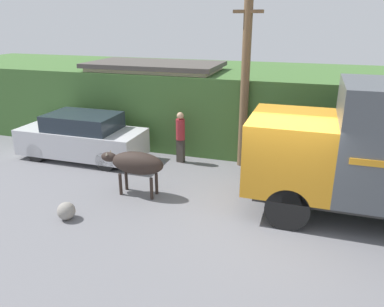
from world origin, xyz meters
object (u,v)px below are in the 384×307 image
at_px(parked_suv, 82,137).
at_px(roadside_rock, 66,211).
at_px(brown_cow, 136,163).
at_px(utility_pole, 245,80).
at_px(pedestrian_on_hill, 180,135).

height_order(parked_suv, roadside_rock, parked_suv).
bearing_deg(brown_cow, utility_pole, 39.02).
height_order(brown_cow, utility_pole, utility_pole).
bearing_deg(roadside_rock, brown_cow, 60.01).
relative_size(parked_suv, utility_pole, 0.79).
relative_size(parked_suv, roadside_rock, 9.89).
distance_m(parked_suv, utility_pole, 5.95).
height_order(pedestrian_on_hill, utility_pole, utility_pole).
relative_size(parked_suv, pedestrian_on_hill, 2.49).
xyz_separation_m(parked_suv, pedestrian_on_hill, (3.41, 0.73, 0.20)).
relative_size(pedestrian_on_hill, utility_pole, 0.32).
relative_size(brown_cow, parked_suv, 0.43).
bearing_deg(brown_cow, parked_suv, 132.65).
distance_m(brown_cow, roadside_rock, 2.22).
xyz_separation_m(utility_pole, roadside_rock, (-3.43, -4.98, -2.66)).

